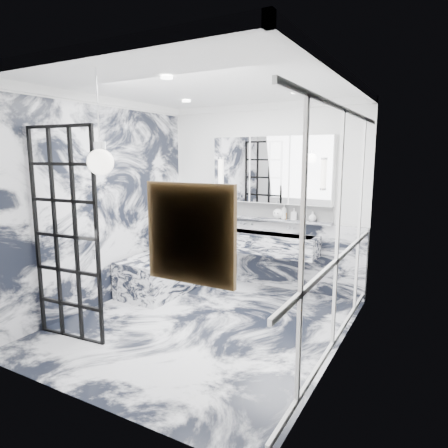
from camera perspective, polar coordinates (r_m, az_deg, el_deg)
The scene contains 25 objects.
floor at distance 5.03m, azimuth -3.14°, elevation -14.07°, with size 3.60×3.60×0.00m, color silver.
ceiling at distance 4.67m, azimuth -3.47°, elevation 19.22°, with size 3.60×3.60×0.00m, color white.
wall_back at distance 6.23m, azimuth 5.64°, elevation 3.89°, with size 3.60×3.60×0.00m, color white.
wall_front at distance 3.29m, azimuth -20.35°, elevation -1.88°, with size 3.60×3.60×0.00m, color white.
wall_left at distance 5.66m, azimuth -17.11°, elevation 2.92°, with size 3.60×3.60×0.00m, color white.
wall_right at distance 4.03m, azimuth 16.29°, elevation 0.36°, with size 3.60×3.60×0.00m, color white.
marble_clad_back at distance 6.36m, azimuth 5.42°, elevation -4.01°, with size 3.18×0.05×1.05m, color silver.
marble_clad_left at distance 5.66m, azimuth -16.97°, elevation 2.31°, with size 0.02×3.56×2.68m, color silver.
panel_molding at distance 4.05m, azimuth 15.94°, elevation -1.01°, with size 0.03×3.40×2.30m, color white.
soap_bottle_a at distance 6.03m, azimuth 8.57°, elevation 1.73°, with size 0.09×0.09×0.22m, color #8C5919.
soap_bottle_b at distance 5.98m, azimuth 9.96°, elevation 1.41°, with size 0.08×0.08×0.18m, color #4C4C51.
soap_bottle_c at distance 5.90m, azimuth 12.53°, elevation 1.04°, with size 0.11×0.11×0.14m, color silver.
face_pot at distance 6.07m, azimuth 7.72°, elevation 1.45°, with size 0.15×0.15×0.15m, color white.
amber_bottle at distance 6.03m, azimuth 8.79°, elevation 1.13°, with size 0.04×0.04×0.10m, color #8C5919.
flower_vase at distance 5.45m, azimuth -9.78°, elevation -5.49°, with size 0.08×0.08×0.12m, color silver.
crittall_door at distance 4.66m, azimuth -21.69°, elevation -1.63°, with size 0.88×0.04×2.33m, color black, non-canonical shape.
artwork at distance 2.61m, azimuth -4.85°, elevation -1.38°, with size 0.57×0.05×0.57m, color #D25315.
pendant_light at distance 3.61m, azimuth -17.23°, elevation 8.43°, with size 0.22×0.22×0.22m, color white.
trough_sink at distance 6.05m, azimuth 5.91°, elevation -2.71°, with size 1.60×0.45×0.30m, color silver.
ledge at distance 6.14m, azimuth 6.57°, elevation 0.68°, with size 1.90×0.14×0.04m, color silver.
subway_tile at distance 6.18m, azimuth 6.82°, elevation 1.99°, with size 1.90×0.03×0.23m, color white.
mirror_cabinet at distance 6.07m, azimuth 6.73°, elevation 7.69°, with size 1.90×0.16×1.00m, color white.
sconce_left at distance 6.35m, azimuth -0.52°, elevation 7.48°, with size 0.07×0.07×0.40m, color white.
sconce_right at distance 5.72m, azimuth 14.01°, elevation 6.95°, with size 0.07×0.07×0.40m, color white.
bathtub at distance 6.26m, azimuth -7.91°, elevation -6.63°, with size 0.75×1.65×0.55m, color silver.
Camera 1 is at (2.47, -3.88, 2.03)m, focal length 32.00 mm.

